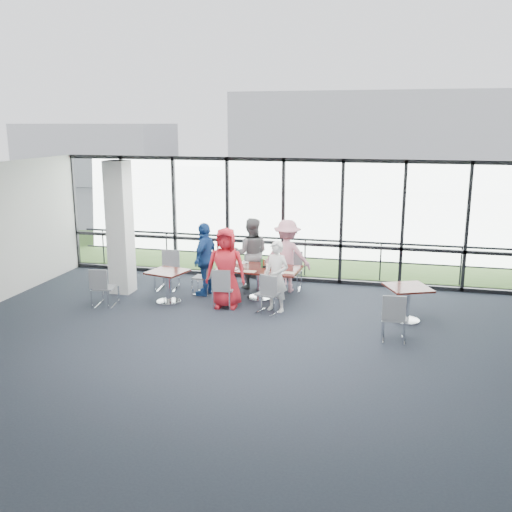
% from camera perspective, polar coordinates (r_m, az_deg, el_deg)
% --- Properties ---
extents(floor, '(12.00, 10.00, 0.02)m').
position_cam_1_polar(floor, '(10.52, -2.66, -9.56)').
color(floor, '#222732').
rests_on(floor, ground).
extents(ceiling, '(12.00, 10.00, 0.04)m').
position_cam_1_polar(ceiling, '(9.75, -2.87, 8.13)').
color(ceiling, white).
rests_on(ceiling, ground).
extents(wall_front, '(12.00, 0.10, 3.20)m').
position_cam_1_polar(wall_front, '(5.68, -17.57, -13.11)').
color(wall_front, silver).
rests_on(wall_front, ground).
extents(curtain_wall_back, '(12.00, 0.10, 3.20)m').
position_cam_1_polar(curtain_wall_back, '(14.78, 2.74, 3.60)').
color(curtain_wall_back, white).
rests_on(curtain_wall_back, ground).
extents(structural_column, '(0.50, 0.50, 3.20)m').
position_cam_1_polar(structural_column, '(14.07, -13.44, 2.76)').
color(structural_column, white).
rests_on(structural_column, ground).
extents(apron, '(80.00, 70.00, 0.02)m').
position_cam_1_polar(apron, '(19.92, 5.45, 1.31)').
color(apron, gray).
rests_on(apron, ground).
extents(grass_strip, '(80.00, 5.00, 0.01)m').
position_cam_1_polar(grass_strip, '(17.99, 4.52, 0.14)').
color(grass_strip, '#395921').
rests_on(grass_strip, ground).
extents(hangar_main, '(24.00, 10.00, 6.00)m').
position_cam_1_polar(hangar_main, '(41.34, 15.74, 11.23)').
color(hangar_main, silver).
rests_on(hangar_main, ground).
extents(hangar_aux, '(10.00, 6.00, 4.00)m').
position_cam_1_polar(hangar_aux, '(42.75, -15.60, 9.94)').
color(hangar_aux, silver).
rests_on(hangar_aux, ground).
extents(guard_rail, '(12.00, 0.06, 0.06)m').
position_cam_1_polar(guard_rail, '(15.57, 3.12, -0.04)').
color(guard_rail, '#2D2D33').
rests_on(guard_rail, ground).
extents(main_table, '(1.97, 1.17, 0.75)m').
position_cam_1_polar(main_table, '(13.36, 0.31, -1.70)').
color(main_table, '#350F0E').
rests_on(main_table, ground).
extents(side_table_left, '(0.96, 0.96, 0.75)m').
position_cam_1_polar(side_table_left, '(13.23, -8.82, -2.03)').
color(side_table_left, '#350F0E').
rests_on(side_table_left, ground).
extents(side_table_right, '(1.09, 1.09, 0.75)m').
position_cam_1_polar(side_table_right, '(12.25, 14.93, -3.52)').
color(side_table_right, '#350F0E').
rests_on(side_table_right, ground).
extents(diner_near_left, '(0.93, 0.65, 1.81)m').
position_cam_1_polar(diner_near_left, '(12.69, -3.02, -1.20)').
color(diner_near_left, red).
rests_on(diner_near_left, ground).
extents(diner_near_right, '(0.68, 0.58, 1.57)m').
position_cam_1_polar(diner_near_right, '(12.46, 2.06, -2.05)').
color(diner_near_right, white).
rests_on(diner_near_right, ground).
extents(diner_far_left, '(0.93, 0.65, 1.78)m').
position_cam_1_polar(diner_far_left, '(14.18, -0.48, 0.27)').
color(diner_far_left, slate).
rests_on(diner_far_left, ground).
extents(diner_far_right, '(1.16, 0.61, 1.78)m').
position_cam_1_polar(diner_far_right, '(13.92, 3.13, 0.01)').
color(diner_far_right, pink).
rests_on(diner_far_right, ground).
extents(diner_end, '(0.69, 1.10, 1.76)m').
position_cam_1_polar(diner_end, '(13.67, -5.08, -0.30)').
color(diner_end, navy).
rests_on(diner_end, ground).
extents(chair_main_nl, '(0.47, 0.47, 0.89)m').
position_cam_1_polar(chair_main_nl, '(12.77, -3.18, -3.26)').
color(chair_main_nl, gray).
rests_on(chair_main_nl, ground).
extents(chair_main_nr, '(0.54, 0.54, 0.88)m').
position_cam_1_polar(chair_main_nr, '(12.38, 1.18, -3.80)').
color(chair_main_nr, gray).
rests_on(chair_main_nr, ground).
extents(chair_main_fl, '(0.50, 0.50, 0.92)m').
position_cam_1_polar(chair_main_fl, '(14.43, -0.30, -1.25)').
color(chair_main_fl, gray).
rests_on(chair_main_fl, ground).
extents(chair_main_fr, '(0.48, 0.48, 0.91)m').
position_cam_1_polar(chair_main_fr, '(14.12, 3.58, -1.62)').
color(chair_main_fr, gray).
rests_on(chair_main_fr, ground).
extents(chair_main_end, '(0.43, 0.43, 0.83)m').
position_cam_1_polar(chair_main_end, '(13.84, -5.38, -2.13)').
color(chair_main_end, gray).
rests_on(chair_main_end, ground).
extents(chair_spare_la, '(0.50, 0.50, 0.88)m').
position_cam_1_polar(chair_spare_la, '(13.27, -14.90, -3.08)').
color(chair_spare_la, gray).
rests_on(chair_spare_la, ground).
extents(chair_spare_lb, '(0.52, 0.52, 0.95)m').
position_cam_1_polar(chair_spare_lb, '(14.25, -8.91, -1.53)').
color(chair_spare_lb, gray).
rests_on(chair_spare_lb, ground).
extents(chair_spare_r, '(0.48, 0.48, 0.92)m').
position_cam_1_polar(chair_spare_r, '(11.15, 13.64, -6.01)').
color(chair_spare_r, gray).
rests_on(chair_spare_r, ground).
extents(plate_nl, '(0.27, 0.27, 0.01)m').
position_cam_1_polar(plate_nl, '(13.22, -2.39, -1.28)').
color(plate_nl, white).
rests_on(plate_nl, main_table).
extents(plate_nr, '(0.24, 0.24, 0.01)m').
position_cam_1_polar(plate_nr, '(12.85, 2.32, -1.71)').
color(plate_nr, white).
rests_on(plate_nr, main_table).
extents(plate_fl, '(0.24, 0.24, 0.01)m').
position_cam_1_polar(plate_fl, '(13.79, -1.23, -0.66)').
color(plate_fl, white).
rests_on(plate_fl, main_table).
extents(plate_fr, '(0.24, 0.24, 0.01)m').
position_cam_1_polar(plate_fr, '(13.50, 2.47, -0.98)').
color(plate_fr, white).
rests_on(plate_fr, main_table).
extents(plate_end, '(0.27, 0.27, 0.01)m').
position_cam_1_polar(plate_end, '(13.59, -2.73, -0.88)').
color(plate_end, white).
rests_on(plate_end, main_table).
extents(tumbler_a, '(0.08, 0.08, 0.15)m').
position_cam_1_polar(tumbler_a, '(13.13, -0.90, -1.07)').
color(tumbler_a, white).
rests_on(tumbler_a, main_table).
extents(tumbler_b, '(0.07, 0.07, 0.14)m').
position_cam_1_polar(tumbler_b, '(13.09, 1.40, -1.13)').
color(tumbler_b, white).
rests_on(tumbler_b, main_table).
extents(tumbler_c, '(0.07, 0.07, 0.14)m').
position_cam_1_polar(tumbler_c, '(13.52, 0.86, -0.68)').
color(tumbler_c, white).
rests_on(tumbler_c, main_table).
extents(tumbler_d, '(0.07, 0.07, 0.15)m').
position_cam_1_polar(tumbler_d, '(13.42, -2.61, -0.78)').
color(tumbler_d, white).
rests_on(tumbler_d, main_table).
extents(menu_a, '(0.31, 0.23, 0.00)m').
position_cam_1_polar(menu_a, '(13.00, -0.67, -1.55)').
color(menu_a, white).
rests_on(menu_a, main_table).
extents(menu_b, '(0.29, 0.22, 0.00)m').
position_cam_1_polar(menu_b, '(12.90, 3.30, -1.68)').
color(menu_b, white).
rests_on(menu_b, main_table).
extents(menu_c, '(0.35, 0.36, 0.00)m').
position_cam_1_polar(menu_c, '(13.60, 1.54, -0.89)').
color(menu_c, white).
rests_on(menu_c, main_table).
extents(condiment_caddy, '(0.10, 0.07, 0.04)m').
position_cam_1_polar(condiment_caddy, '(13.35, 0.79, -1.07)').
color(condiment_caddy, black).
rests_on(condiment_caddy, main_table).
extents(ketchup_bottle, '(0.06, 0.06, 0.18)m').
position_cam_1_polar(ketchup_bottle, '(13.38, 0.73, -0.73)').
color(ketchup_bottle, '#B0250C').
rests_on(ketchup_bottle, main_table).
extents(green_bottle, '(0.05, 0.05, 0.20)m').
position_cam_1_polar(green_bottle, '(13.33, 0.60, -0.74)').
color(green_bottle, '#287736').
rests_on(green_bottle, main_table).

